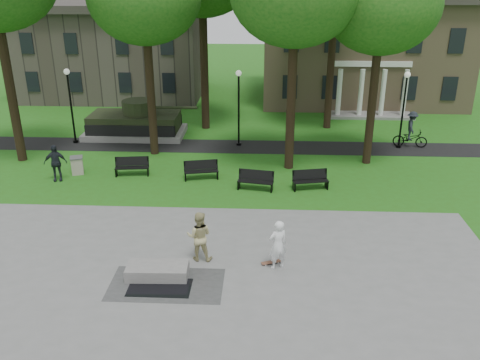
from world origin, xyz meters
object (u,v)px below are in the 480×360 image
at_px(concrete_block, 158,271).
at_px(trash_bin, 77,165).
at_px(cyclist, 411,133).
at_px(park_bench_0, 132,166).
at_px(friend_watching, 199,236).
at_px(skateboarder, 278,245).

xyz_separation_m(concrete_block, trash_bin, (-6.34, 9.78, 0.24)).
distance_m(cyclist, park_bench_0, 17.12).
bearing_deg(park_bench_0, friend_watching, -67.82).
relative_size(concrete_block, skateboarder, 1.13).
bearing_deg(skateboarder, friend_watching, -34.54).
xyz_separation_m(concrete_block, cyclist, (12.89, 15.26, 0.68)).
height_order(cyclist, trash_bin, cyclist).
relative_size(friend_watching, trash_bin, 2.06).
xyz_separation_m(skateboarder, cyclist, (8.56, 14.50, -0.07)).
bearing_deg(cyclist, friend_watching, 150.19).
xyz_separation_m(friend_watching, cyclist, (11.51, 14.00, -0.08)).
distance_m(skateboarder, park_bench_0, 11.78).
relative_size(concrete_block, friend_watching, 1.11).
xyz_separation_m(skateboarder, park_bench_0, (-7.63, 8.96, -0.47)).
relative_size(friend_watching, park_bench_0, 1.07).
bearing_deg(skateboarder, park_bench_0, -74.60).
height_order(concrete_block, skateboarder, skateboarder).
relative_size(concrete_block, cyclist, 0.97).
bearing_deg(trash_bin, cyclist, 15.91).
distance_m(skateboarder, trash_bin, 13.98).
height_order(skateboarder, cyclist, cyclist).
distance_m(concrete_block, cyclist, 19.99).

